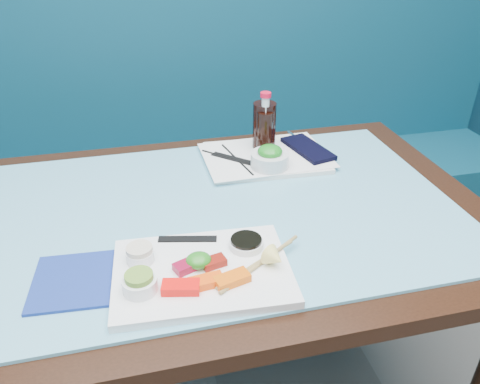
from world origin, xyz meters
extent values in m
cube|color=#0D4256|center=(0.00, 2.22, 0.23)|extent=(3.00, 0.55, 0.45)
cube|color=#0D4256|center=(0.00, 2.44, 0.70)|extent=(3.00, 0.12, 0.95)
cube|color=black|center=(0.00, 1.45, 0.73)|extent=(1.40, 0.90, 0.04)
cylinder|color=black|center=(-0.62, 1.82, 0.35)|extent=(0.06, 0.06, 0.71)
cylinder|color=black|center=(0.62, 1.82, 0.35)|extent=(0.06, 0.06, 0.71)
cube|color=#65AFCB|center=(0.00, 1.45, 0.75)|extent=(1.22, 0.76, 0.01)
cube|color=white|center=(-0.07, 1.21, 0.77)|extent=(0.37, 0.28, 0.02)
cube|color=#F80E09|center=(-0.12, 1.15, 0.79)|extent=(0.08, 0.05, 0.02)
cube|color=#FF4D0A|center=(-0.07, 1.16, 0.78)|extent=(0.07, 0.04, 0.02)
cube|color=#F15D09|center=(-0.02, 1.15, 0.78)|extent=(0.08, 0.05, 0.02)
cube|color=maroon|center=(-0.10, 1.21, 0.78)|extent=(0.06, 0.05, 0.02)
cube|color=maroon|center=(-0.04, 1.21, 0.78)|extent=(0.05, 0.04, 0.02)
ellipsoid|color=#267A1C|center=(-0.07, 1.22, 0.79)|extent=(0.06, 0.06, 0.03)
cylinder|color=white|center=(-0.19, 1.17, 0.79)|extent=(0.07, 0.07, 0.03)
cylinder|color=olive|center=(-0.19, 1.17, 0.81)|extent=(0.07, 0.07, 0.01)
cylinder|color=white|center=(-0.19, 1.26, 0.79)|extent=(0.07, 0.07, 0.02)
cylinder|color=beige|center=(-0.19, 1.26, 0.81)|extent=(0.06, 0.06, 0.01)
cylinder|color=white|center=(0.04, 1.26, 0.78)|extent=(0.10, 0.10, 0.01)
cylinder|color=black|center=(0.04, 1.26, 0.79)|extent=(0.07, 0.07, 0.01)
cone|color=#FFEA78|center=(0.08, 1.18, 0.80)|extent=(0.06, 0.05, 0.05)
cube|color=black|center=(-0.08, 1.31, 0.78)|extent=(0.13, 0.05, 0.00)
cylinder|color=#9E854A|center=(0.04, 1.19, 0.78)|extent=(0.19, 0.12, 0.01)
cylinder|color=#9A8048|center=(0.05, 1.19, 0.78)|extent=(0.21, 0.15, 0.01)
cube|color=white|center=(0.20, 1.69, 0.76)|extent=(0.36, 0.28, 0.01)
cube|color=white|center=(0.20, 1.69, 0.77)|extent=(0.38, 0.27, 0.00)
cylinder|color=silver|center=(0.19, 1.61, 0.79)|extent=(0.14, 0.14, 0.04)
ellipsoid|color=#1C7C1D|center=(0.19, 1.61, 0.82)|extent=(0.09, 0.09, 0.04)
cylinder|color=black|center=(0.21, 1.74, 0.84)|extent=(0.08, 0.08, 0.14)
cube|color=black|center=(0.34, 1.69, 0.78)|extent=(0.12, 0.20, 0.01)
cylinder|color=silver|center=(0.33, 1.79, 0.78)|extent=(0.03, 0.08, 0.01)
cylinder|color=black|center=(0.11, 1.68, 0.77)|extent=(0.17, 0.17, 0.01)
cylinder|color=black|center=(0.11, 1.68, 0.77)|extent=(0.05, 0.22, 0.01)
cube|color=black|center=(0.11, 1.68, 0.77)|extent=(0.13, 0.13, 0.00)
cylinder|color=black|center=(0.21, 1.72, 0.83)|extent=(0.05, 0.05, 0.14)
cylinder|color=silver|center=(0.21, 1.72, 0.92)|extent=(0.02, 0.02, 0.04)
cylinder|color=red|center=(0.21, 1.72, 0.95)|extent=(0.04, 0.04, 0.01)
cube|color=navy|center=(-0.32, 1.25, 0.76)|extent=(0.18, 0.18, 0.01)
camera|label=1|loc=(-0.17, 0.47, 1.39)|focal=35.00mm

